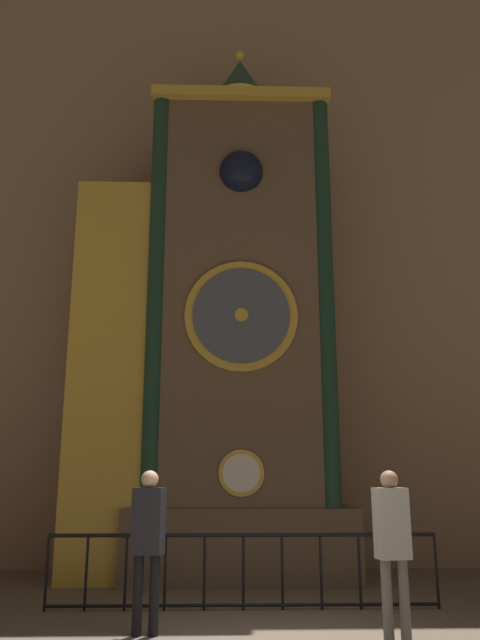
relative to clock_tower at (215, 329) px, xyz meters
name	(u,v)px	position (x,y,z in m)	size (l,w,h in m)	color
cathedral_back_wall	(249,202)	(0.68, 1.45, 3.16)	(24.00, 0.32, 14.80)	#997A5B
clock_tower	(215,329)	(0.00, 0.00, 0.00)	(4.83, 1.84, 10.03)	brown
railing_fence	(243,567)	(0.43, -2.25, -3.71)	(5.13, 0.05, 0.95)	black
visitor_near	(148,534)	(-0.69, -3.53, -3.18)	(0.38, 0.28, 1.74)	black
visitor_far	(392,538)	(1.96, -3.98, -3.19)	(0.37, 0.27, 1.74)	#58554F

